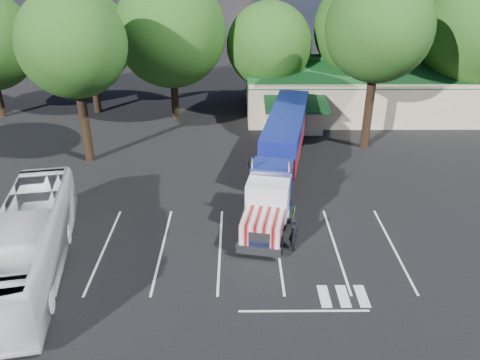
{
  "coord_description": "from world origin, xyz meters",
  "views": [
    {
      "loc": [
        0.96,
        -27.4,
        14.95
      ],
      "look_at": [
        1.13,
        -1.58,
        2.0
      ],
      "focal_mm": 35.0,
      "sensor_mm": 36.0,
      "label": 1
    }
  ],
  "objects_px": {
    "semi_truck": "(282,145)",
    "silver_sedan": "(280,117)",
    "woman": "(294,233)",
    "bicycle": "(248,163)",
    "tour_bus": "(29,244)"
  },
  "relations": [
    {
      "from": "bicycle",
      "to": "tour_bus",
      "type": "height_order",
      "value": "tour_bus"
    },
    {
      "from": "tour_bus",
      "to": "silver_sedan",
      "type": "bearing_deg",
      "value": 46.57
    },
    {
      "from": "tour_bus",
      "to": "silver_sedan",
      "type": "xyz_separation_m",
      "value": [
        14.4,
        22.0,
        -0.96
      ]
    },
    {
      "from": "silver_sedan",
      "to": "tour_bus",
      "type": "bearing_deg",
      "value": 129.14
    },
    {
      "from": "silver_sedan",
      "to": "bicycle",
      "type": "bearing_deg",
      "value": 143.98
    },
    {
      "from": "semi_truck",
      "to": "silver_sedan",
      "type": "relative_size",
      "value": 4.22
    },
    {
      "from": "semi_truck",
      "to": "silver_sedan",
      "type": "height_order",
      "value": "semi_truck"
    },
    {
      "from": "woman",
      "to": "bicycle",
      "type": "xyz_separation_m",
      "value": [
        -2.22,
        10.36,
        -0.53
      ]
    },
    {
      "from": "tour_bus",
      "to": "silver_sedan",
      "type": "height_order",
      "value": "tour_bus"
    },
    {
      "from": "woman",
      "to": "silver_sedan",
      "type": "relative_size",
      "value": 0.42
    },
    {
      "from": "woman",
      "to": "bicycle",
      "type": "height_order",
      "value": "woman"
    },
    {
      "from": "woman",
      "to": "bicycle",
      "type": "bearing_deg",
      "value": -4.07
    },
    {
      "from": "tour_bus",
      "to": "woman",
      "type": "bearing_deg",
      "value": -1.75
    },
    {
      "from": "woman",
      "to": "tour_bus",
      "type": "relative_size",
      "value": 0.16
    },
    {
      "from": "semi_truck",
      "to": "woman",
      "type": "distance_m",
      "value": 9.39
    }
  ]
}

